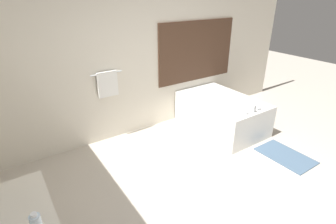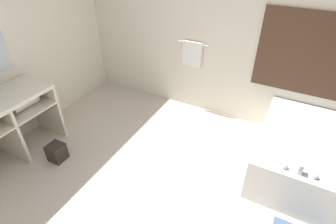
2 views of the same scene
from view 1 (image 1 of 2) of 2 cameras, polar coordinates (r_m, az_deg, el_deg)
ground_plane at (r=3.26m, az=9.74°, el=-20.49°), size 16.00×16.00×0.00m
wall_back_with_blinds at (r=4.28m, az=-9.42°, el=11.79°), size 7.40×0.13×2.70m
bathtub at (r=4.81m, az=11.56°, el=0.04°), size 0.97×1.52×0.69m
bath_mat at (r=4.43m, az=24.18°, el=-8.67°), size 0.50×0.80×0.02m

